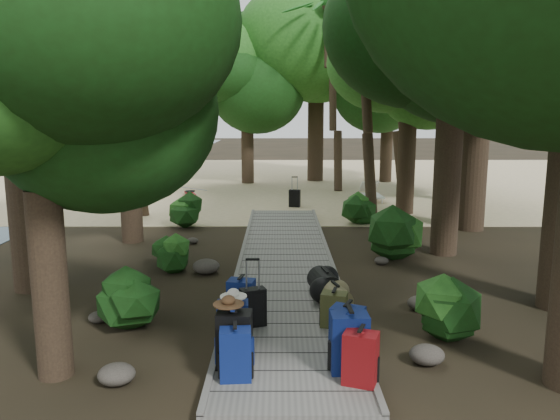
{
  "coord_description": "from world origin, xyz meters",
  "views": [
    {
      "loc": [
        -0.15,
        -10.17,
        3.2
      ],
      "look_at": [
        -0.12,
        2.17,
        1.0
      ],
      "focal_mm": 35.0,
      "sensor_mm": 36.0,
      "label": 1
    }
  ],
  "objects_px": {
    "backpack_right_a": "(361,355)",
    "backpack_right_d": "(334,308)",
    "backpack_left_b": "(234,336)",
    "backpack_right_b": "(349,340)",
    "duffel_right_khaki": "(335,297)",
    "kayak": "(190,192)",
    "duffel_right_black": "(325,284)",
    "backpack_left_c": "(233,324)",
    "backpack_left_a": "(236,352)",
    "backpack_left_d": "(241,295)",
    "lone_suitcase_on_sand": "(295,198)",
    "backpack_right_c": "(347,328)",
    "sun_lounger": "(372,192)",
    "suitcase_on_boardwalk": "(253,307)"
  },
  "relations": [
    {
      "from": "backpack_right_a",
      "to": "backpack_right_d",
      "type": "xyz_separation_m",
      "value": [
        -0.13,
        1.72,
        -0.06
      ]
    },
    {
      "from": "backpack_left_b",
      "to": "backpack_right_b",
      "type": "xyz_separation_m",
      "value": [
        1.39,
        -0.13,
        0.01
      ]
    },
    {
      "from": "duffel_right_khaki",
      "to": "backpack_left_b",
      "type": "bearing_deg",
      "value": -141.41
    },
    {
      "from": "backpack_right_d",
      "to": "kayak",
      "type": "xyz_separation_m",
      "value": [
        -4.24,
        13.33,
        -0.24
      ]
    },
    {
      "from": "duffel_right_black",
      "to": "backpack_left_c",
      "type": "bearing_deg",
      "value": -133.3
    },
    {
      "from": "backpack_left_a",
      "to": "kayak",
      "type": "xyz_separation_m",
      "value": [
        -2.93,
        14.94,
        -0.3
      ]
    },
    {
      "from": "backpack_left_d",
      "to": "duffel_right_black",
      "type": "xyz_separation_m",
      "value": [
        1.36,
        0.84,
        -0.09
      ]
    },
    {
      "from": "lone_suitcase_on_sand",
      "to": "backpack_right_a",
      "type": "bearing_deg",
      "value": -75.6
    },
    {
      "from": "backpack_left_d",
      "to": "backpack_right_d",
      "type": "height_order",
      "value": "backpack_left_d"
    },
    {
      "from": "backpack_right_b",
      "to": "duffel_right_black",
      "type": "distance_m",
      "value": 2.73
    },
    {
      "from": "backpack_left_b",
      "to": "backpack_right_c",
      "type": "height_order",
      "value": "backpack_left_b"
    },
    {
      "from": "backpack_left_b",
      "to": "backpack_left_d",
      "type": "bearing_deg",
      "value": 93.83
    },
    {
      "from": "backpack_right_d",
      "to": "duffel_right_khaki",
      "type": "distance_m",
      "value": 0.72
    },
    {
      "from": "backpack_left_d",
      "to": "duffel_right_black",
      "type": "relative_size",
      "value": 0.87
    },
    {
      "from": "backpack_right_d",
      "to": "kayak",
      "type": "relative_size",
      "value": 0.2
    },
    {
      "from": "backpack_left_d",
      "to": "sun_lounger",
      "type": "xyz_separation_m",
      "value": [
        4.01,
        11.64,
        -0.08
      ]
    },
    {
      "from": "backpack_right_d",
      "to": "suitcase_on_boardwalk",
      "type": "height_order",
      "value": "suitcase_on_boardwalk"
    },
    {
      "from": "backpack_left_d",
      "to": "duffel_right_khaki",
      "type": "height_order",
      "value": "backpack_left_d"
    },
    {
      "from": "backpack_left_d",
      "to": "suitcase_on_boardwalk",
      "type": "bearing_deg",
      "value": -54.62
    },
    {
      "from": "backpack_right_a",
      "to": "duffel_right_black",
      "type": "distance_m",
      "value": 3.04
    },
    {
      "from": "backpack_left_a",
      "to": "kayak",
      "type": "relative_size",
      "value": 0.24
    },
    {
      "from": "kayak",
      "to": "lone_suitcase_on_sand",
      "type": "bearing_deg",
      "value": -56.14
    },
    {
      "from": "duffel_right_khaki",
      "to": "duffel_right_black",
      "type": "xyz_separation_m",
      "value": [
        -0.12,
        0.6,
        0.02
      ]
    },
    {
      "from": "backpack_left_d",
      "to": "backpack_right_c",
      "type": "height_order",
      "value": "backpack_right_c"
    },
    {
      "from": "backpack_right_c",
      "to": "backpack_right_b",
      "type": "bearing_deg",
      "value": -69.4
    },
    {
      "from": "backpack_right_a",
      "to": "duffel_right_khaki",
      "type": "relative_size",
      "value": 1.16
    },
    {
      "from": "suitcase_on_boardwalk",
      "to": "backpack_right_a",
      "type": "bearing_deg",
      "value": -72.55
    },
    {
      "from": "backpack_right_c",
      "to": "kayak",
      "type": "xyz_separation_m",
      "value": [
        -4.32,
        14.26,
        -0.31
      ]
    },
    {
      "from": "backpack_right_b",
      "to": "duffel_right_khaki",
      "type": "xyz_separation_m",
      "value": [
        0.05,
        2.13,
        -0.2
      ]
    },
    {
      "from": "backpack_right_b",
      "to": "kayak",
      "type": "bearing_deg",
      "value": 104.4
    },
    {
      "from": "backpack_left_b",
      "to": "duffel_right_khaki",
      "type": "relative_size",
      "value": 1.31
    },
    {
      "from": "backpack_right_a",
      "to": "kayak",
      "type": "xyz_separation_m",
      "value": [
        -4.37,
        15.05,
        -0.3
      ]
    },
    {
      "from": "backpack_left_c",
      "to": "duffel_right_black",
      "type": "distance_m",
      "value": 2.58
    },
    {
      "from": "duffel_right_black",
      "to": "lone_suitcase_on_sand",
      "type": "bearing_deg",
      "value": 80.48
    },
    {
      "from": "backpack_left_d",
      "to": "kayak",
      "type": "distance_m",
      "value": 13.16
    },
    {
      "from": "backpack_right_c",
      "to": "backpack_right_d",
      "type": "bearing_deg",
      "value": 119.93
    },
    {
      "from": "backpack_right_a",
      "to": "backpack_right_b",
      "type": "relative_size",
      "value": 0.85
    },
    {
      "from": "backpack_left_b",
      "to": "backpack_right_b",
      "type": "distance_m",
      "value": 1.4
    },
    {
      "from": "backpack_left_c",
      "to": "backpack_right_d",
      "type": "height_order",
      "value": "backpack_left_c"
    },
    {
      "from": "backpack_left_c",
      "to": "backpack_left_a",
      "type": "bearing_deg",
      "value": -86.51
    },
    {
      "from": "backpack_right_d",
      "to": "sun_lounger",
      "type": "bearing_deg",
      "value": 92.66
    },
    {
      "from": "backpack_right_c",
      "to": "duffel_right_khaki",
      "type": "bearing_deg",
      "value": 114.78
    },
    {
      "from": "suitcase_on_boardwalk",
      "to": "sun_lounger",
      "type": "distance_m",
      "value": 12.68
    },
    {
      "from": "backpack_right_a",
      "to": "sun_lounger",
      "type": "relative_size",
      "value": 0.34
    },
    {
      "from": "backpack_left_b",
      "to": "sun_lounger",
      "type": "xyz_separation_m",
      "value": [
        3.97,
        13.4,
        -0.17
      ]
    },
    {
      "from": "duffel_right_black",
      "to": "sun_lounger",
      "type": "height_order",
      "value": "sun_lounger"
    },
    {
      "from": "suitcase_on_boardwalk",
      "to": "backpack_right_b",
      "type": "bearing_deg",
      "value": -69.15
    },
    {
      "from": "duffel_right_black",
      "to": "backpack_right_d",
      "type": "bearing_deg",
      "value": -99.75
    },
    {
      "from": "backpack_right_b",
      "to": "duffel_right_black",
      "type": "bearing_deg",
      "value": 89.59
    },
    {
      "from": "backpack_left_d",
      "to": "backpack_right_b",
      "type": "relative_size",
      "value": 0.76
    }
  ]
}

